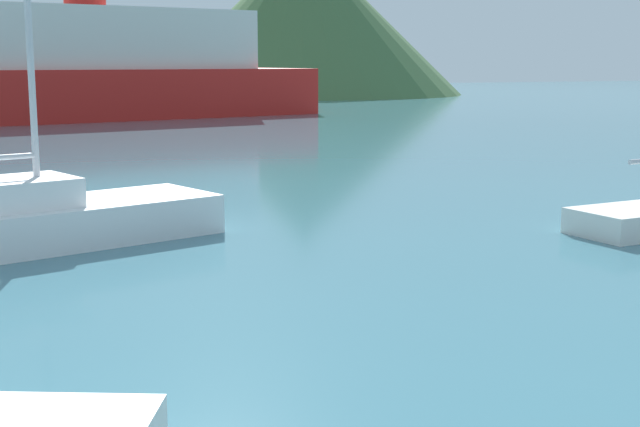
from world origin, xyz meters
TOP-DOWN VIEW (x-y plane):
  - sailboat_inner at (-4.46, 19.08)m, footprint 7.94×4.23m
  - ferry_distant at (2.81, 56.54)m, footprint 27.43×14.40m
  - hill_east at (28.45, 86.07)m, footprint 31.29×31.29m

SIDE VIEW (x-z plane):
  - sailboat_inner at x=-4.46m, z-range -3.02..3.97m
  - ferry_distant at x=2.81m, z-range -1.17..6.67m
  - hill_east at x=28.45m, z-range 0.00..15.12m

